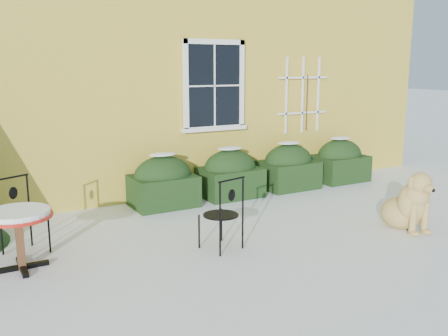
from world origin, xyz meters
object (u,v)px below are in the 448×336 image
patio_chair_near (223,213)px  patio_chair_far (22,216)px  bistro_table (18,220)px  dog (409,205)px

patio_chair_near → patio_chair_far: size_ratio=0.99×
bistro_table → patio_chair_far: (0.11, 0.54, -0.11)m
bistro_table → patio_chair_far: 0.56m
patio_chair_near → patio_chair_far: 2.52m
bistro_table → patio_chair_near: patio_chair_near is taller
patio_chair_near → dog: size_ratio=0.98×
patio_chair_far → dog: 5.26m
patio_chair_far → dog: patio_chair_far is taller
bistro_table → dog: bearing=-13.4°
bistro_table → dog: (5.07, -1.21, -0.23)m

